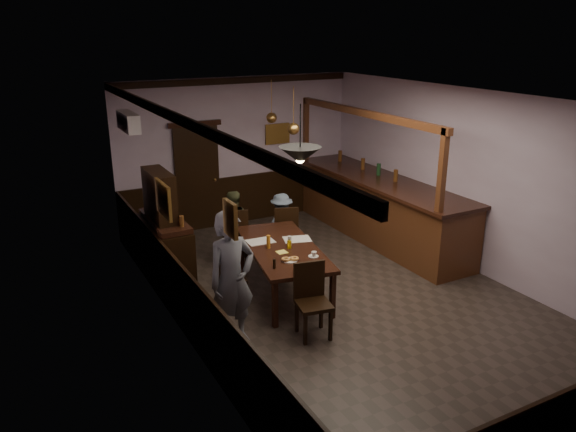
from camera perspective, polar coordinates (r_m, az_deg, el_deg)
room at (r=8.15m, az=6.02°, el=1.26°), size 5.01×8.01×3.01m
dining_table at (r=8.57m, az=-0.55°, el=-3.53°), size 1.39×2.35×0.75m
chair_far_left at (r=9.65m, az=-5.37°, el=-1.82°), size 0.56×0.56×1.02m
chair_far_right at (r=9.88m, az=-0.26°, el=-1.39°), size 0.53×0.53×0.97m
chair_near at (r=7.49m, az=2.42°, el=-8.16°), size 0.50×0.50×1.00m
chair_side at (r=8.26m, az=-6.29°, el=-6.02°), size 0.42×0.42×0.89m
person_standing at (r=7.14m, az=-5.74°, el=-6.51°), size 0.71×0.53×1.80m
person_seated_left at (r=9.89m, az=-5.66°, el=-0.92°), size 0.64×0.52×1.24m
person_seated_right at (r=10.12m, az=-0.66°, el=-0.75°), size 0.72×0.42×1.11m
newspaper_left at (r=8.75m, az=-2.82°, el=-2.58°), size 0.43×0.32×0.01m
newspaper_right at (r=8.82m, az=0.92°, el=-2.37°), size 0.49×0.41×0.01m
napkin at (r=8.34m, az=-0.63°, el=-3.68°), size 0.18×0.18×0.00m
saucer at (r=8.18m, az=2.60°, el=-4.11°), size 0.15×0.15×0.01m
coffee_cup at (r=8.15m, az=2.65°, el=-3.88°), size 0.09×0.09×0.07m
pastry_plate at (r=8.04m, az=0.20°, el=-4.53°), size 0.22×0.22×0.01m
pastry_ring_a at (r=8.00m, az=-0.23°, el=-4.41°), size 0.13×0.13×0.04m
pastry_ring_b at (r=8.03m, az=0.65°, el=-4.33°), size 0.13×0.13×0.04m
soda_can at (r=8.46m, az=0.13°, el=-2.91°), size 0.07×0.07×0.12m
beer_glass at (r=8.46m, az=-2.00°, el=-2.62°), size 0.06×0.06×0.20m
water_glass at (r=8.56m, az=0.17°, el=-2.53°), size 0.06×0.06×0.15m
pepper_mill at (r=7.77m, az=-1.40°, el=-4.87°), size 0.04×0.04×0.14m
sideboard at (r=9.06m, az=-12.35°, el=-2.32°), size 0.50×1.40×1.85m
bar_counter at (r=10.93m, az=9.21°, el=0.93°), size 1.04×4.48×2.51m
door_back at (r=11.31m, az=-9.18°, el=3.73°), size 0.90×0.06×2.10m
ac_unit at (r=9.64m, az=-15.92°, el=9.19°), size 0.20×0.85×0.30m
picture_left_small at (r=5.49m, az=-5.88°, el=-0.31°), size 0.04×0.28×0.36m
picture_left_large at (r=7.80m, az=-12.55°, el=1.65°), size 0.04×0.62×0.48m
picture_back at (r=11.84m, az=-1.07°, el=8.36°), size 0.55×0.04×0.42m
pendant_iron at (r=7.34m, az=1.24°, el=6.20°), size 0.56×0.56×0.77m
pendant_brass_mid at (r=9.51m, az=0.56°, el=8.84°), size 0.20×0.20×0.81m
pendant_brass_far at (r=10.67m, az=-1.68°, el=9.92°), size 0.20×0.20×0.81m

